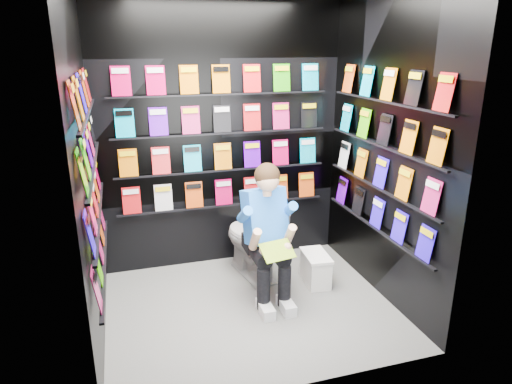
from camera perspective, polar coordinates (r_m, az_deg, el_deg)
name	(u,v)px	position (r m, az deg, el deg)	size (l,w,h in m)	color
floor	(251,308)	(4.06, -0.67, -14.26)	(2.40, 2.40, 0.00)	slate
wall_back	(222,138)	(4.49, -4.30, 6.79)	(2.40, 0.04, 2.60)	black
wall_front	(298,202)	(2.64, 5.28, -1.29)	(2.40, 0.04, 2.60)	black
wall_left	(86,174)	(3.43, -20.43, 2.16)	(0.04, 2.00, 2.60)	black
wall_right	(386,152)	(4.04, 15.92, 4.87)	(0.04, 2.00, 2.60)	black
comics_back	(222,138)	(4.46, -4.22, 6.78)	(2.10, 0.06, 1.37)	red
comics_left	(91,173)	(3.42, -19.94, 2.28)	(0.06, 1.70, 1.37)	red
comics_right	(383,151)	(4.02, 15.57, 4.92)	(0.06, 1.70, 1.37)	red
toilet	(252,240)	(4.44, -0.49, -5.96)	(0.42, 0.75, 0.73)	silver
longbox	(315,270)	(4.41, 7.44, -9.60)	(0.20, 0.36, 0.27)	white
longbox_lid	(316,255)	(4.35, 7.52, -7.86)	(0.22, 0.38, 0.03)	white
reader	(264,216)	(3.96, 1.04, -3.08)	(0.49, 0.71, 1.31)	blue
held_comic	(277,251)	(3.72, 2.69, -7.33)	(0.27, 0.01, 0.19)	#1EA31A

